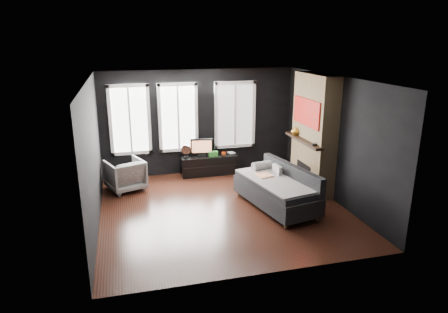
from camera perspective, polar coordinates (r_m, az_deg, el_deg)
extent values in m
plane|color=black|center=(8.48, -0.15, -7.43)|extent=(5.00, 5.00, 0.00)
plane|color=white|center=(7.77, -0.17, 11.05)|extent=(5.00, 5.00, 0.00)
cube|color=black|center=(10.40, -3.56, 4.93)|extent=(5.00, 0.02, 2.70)
cube|color=black|center=(7.82, -18.22, 0.13)|extent=(0.02, 5.00, 2.70)
cube|color=black|center=(8.95, 15.56, 2.40)|extent=(0.02, 5.00, 2.70)
cube|color=gray|center=(8.76, 7.59, -2.28)|extent=(0.10, 0.34, 0.34)
imported|color=silver|center=(9.63, -13.93, -2.36)|extent=(1.00, 0.97, 0.81)
imported|color=#E34A14|center=(10.40, -0.06, 0.46)|extent=(0.13, 0.12, 0.11)
imported|color=tan|center=(10.56, 0.64, 1.02)|extent=(0.16, 0.05, 0.22)
cube|color=#2D802C|center=(10.33, -1.57, 0.40)|extent=(0.24, 0.16, 0.13)
imported|color=gold|center=(9.66, 10.18, 3.67)|extent=(0.27, 0.27, 0.21)
cylinder|color=black|center=(8.81, 12.81, 1.69)|extent=(0.12, 0.12, 0.04)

